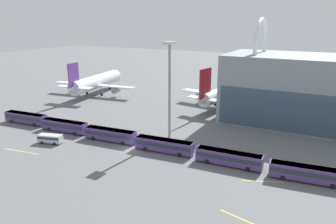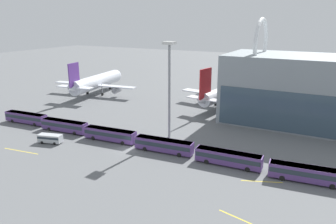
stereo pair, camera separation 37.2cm
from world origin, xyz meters
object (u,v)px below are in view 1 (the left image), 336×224
airliner_at_gate_near (95,82)px  shuttle_bus_4 (229,157)px  airliner_at_gate_far (224,93)px  shuttle_bus_5 (308,173)px  shuttle_bus_1 (64,125)px  floodlight_mast (169,75)px  service_van_foreground (50,138)px  shuttle_bus_2 (110,134)px  shuttle_bus_3 (164,145)px  shuttle_bus_0 (26,117)px

airliner_at_gate_near → shuttle_bus_4: airliner_at_gate_near is taller
airliner_at_gate_far → shuttle_bus_5: airliner_at_gate_far is taller
shuttle_bus_1 → floodlight_mast: bearing=14.7°
airliner_at_gate_near → shuttle_bus_4: (65.61, -37.80, -3.15)m
airliner_at_gate_far → service_van_foreground: 57.71m
shuttle_bus_5 → floodlight_mast: (-32.97, 8.89, 13.86)m
shuttle_bus_1 → shuttle_bus_5: (59.26, 0.27, 0.00)m
shuttle_bus_4 → shuttle_bus_5: 14.81m
shuttle_bus_1 → shuttle_bus_2: size_ratio=1.00×
airliner_at_gate_near → floodlight_mast: bearing=-128.6°
airliner_at_gate_far → service_van_foreground: airliner_at_gate_far is taller
shuttle_bus_2 → floodlight_mast: size_ratio=0.58×
shuttle_bus_3 → shuttle_bus_5: 29.63m
shuttle_bus_3 → service_van_foreground: (-26.62, -7.86, -0.52)m
airliner_at_gate_far → shuttle_bus_5: 53.16m
shuttle_bus_5 → service_van_foreground: size_ratio=2.25×
shuttle_bus_5 → shuttle_bus_4: bearing=174.5°
airliner_at_gate_far → shuttle_bus_3: 43.70m
airliner_at_gate_far → shuttle_bus_4: airliner_at_gate_far is taller
shuttle_bus_1 → shuttle_bus_3: (29.63, 0.22, 0.00)m
shuttle_bus_3 → service_van_foreground: bearing=-168.1°
airliner_at_gate_far → shuttle_bus_4: size_ratio=2.54×
shuttle_bus_3 → shuttle_bus_5: size_ratio=1.00×
shuttle_bus_0 → service_van_foreground: shuttle_bus_0 is taller
airliner_at_gate_far → floodlight_mast: size_ratio=1.46×
service_van_foreground → floodlight_mast: 32.11m
airliner_at_gate_far → shuttle_bus_0: bearing=144.2°
shuttle_bus_1 → service_van_foreground: 8.23m
shuttle_bus_0 → shuttle_bus_5: (74.07, 0.08, 0.00)m
shuttle_bus_2 → airliner_at_gate_far: bearing=67.6°
shuttle_bus_0 → shuttle_bus_4: 59.26m
airliner_at_gate_far → shuttle_bus_4: bearing=-151.2°
shuttle_bus_1 → floodlight_mast: (26.29, 9.16, 13.86)m
shuttle_bus_0 → shuttle_bus_3: 44.44m
shuttle_bus_0 → floodlight_mast: 44.29m
airliner_at_gate_far → service_van_foreground: bearing=162.5°
shuttle_bus_4 → shuttle_bus_3: bearing=177.5°
shuttle_bus_0 → floodlight_mast: floodlight_mast is taller
airliner_at_gate_near → shuttle_bus_3: 63.41m
shuttle_bus_5 → service_van_foreground: shuttle_bus_5 is taller
airliner_at_gate_near → shuttle_bus_5: (80.43, -37.76, -3.15)m
floodlight_mast → shuttle_bus_2: bearing=-141.9°
shuttle_bus_4 → floodlight_mast: bearing=151.3°
shuttle_bus_4 → floodlight_mast: floodlight_mast is taller
airliner_at_gate_near → service_van_foreground: (24.18, -45.68, -3.67)m
shuttle_bus_2 → service_van_foreground: (-11.81, -7.82, -0.52)m
floodlight_mast → shuttle_bus_5: bearing=-15.1°
airliner_at_gate_far → shuttle_bus_4: (15.54, -43.57, -2.99)m
service_van_foreground → airliner_at_gate_near: bearing=-77.3°
shuttle_bus_0 → floodlight_mast: size_ratio=0.58×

